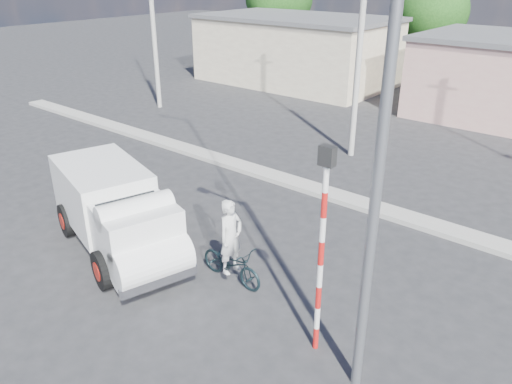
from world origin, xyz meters
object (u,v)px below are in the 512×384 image
Objects in this scene: truck at (117,212)px; streetlight at (373,126)px; traffic_pole at (322,237)px; bicycle at (232,263)px; cyclist at (231,248)px.

truck is 8.03m from streetlight.
streetlight is (7.11, -0.08, 3.74)m from truck.
traffic_pole reaches higher than truck.
bicycle is at bearing 166.95° from traffic_pole.
traffic_pole reaches higher than bicycle.
cyclist is at bearing 0.00° from bicycle.
cyclist is at bearing 31.70° from truck.
bicycle is 0.43× the size of traffic_pole.
streetlight is at bearing -17.73° from traffic_pole.
traffic_pole reaches higher than cyclist.
cyclist is 3.42m from traffic_pole.
streetlight is at bearing -102.45° from cyclist.
truck is 0.63× the size of streetlight.
traffic_pole is (6.17, 0.22, 1.38)m from truck.
cyclist is 5.65m from streetlight.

